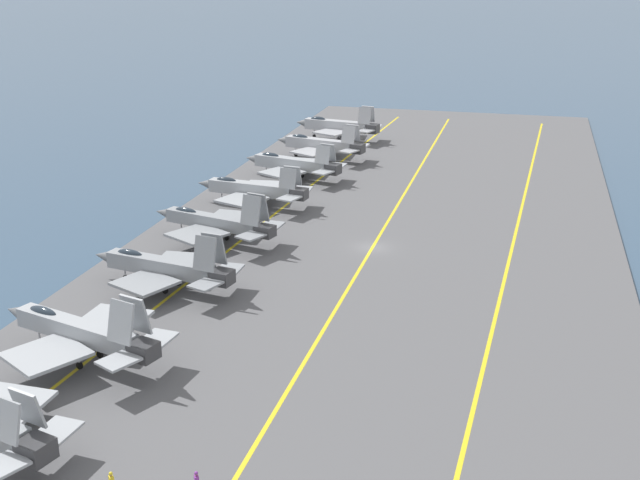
# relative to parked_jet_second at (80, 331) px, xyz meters

# --- Properties ---
(ground_plane) EXTENTS (2000.00, 2000.00, 0.00)m
(ground_plane) POSITION_rel_parked_jet_second_xyz_m (32.98, -17.56, -3.09)
(ground_plane) COLOR #334C66
(carrier_deck) EXTENTS (178.95, 55.51, 0.40)m
(carrier_deck) POSITION_rel_parked_jet_second_xyz_m (32.98, -17.56, -2.89)
(carrier_deck) COLOR #565659
(carrier_deck) RESTS_ON ground
(deck_stripe_foul_line) EXTENTS (160.93, 7.02, 0.01)m
(deck_stripe_foul_line) POSITION_rel_parked_jet_second_xyz_m (32.98, -32.83, -2.69)
(deck_stripe_foul_line) COLOR yellow
(deck_stripe_foul_line) RESTS_ON carrier_deck
(deck_stripe_centerline) EXTENTS (161.06, 0.36, 0.01)m
(deck_stripe_centerline) POSITION_rel_parked_jet_second_xyz_m (32.98, -17.56, -2.69)
(deck_stripe_centerline) COLOR yellow
(deck_stripe_centerline) RESTS_ON carrier_deck
(deck_stripe_edge_line) EXTENTS (160.79, 10.04, 0.01)m
(deck_stripe_edge_line) POSITION_rel_parked_jet_second_xyz_m (32.98, -2.30, -2.69)
(deck_stripe_edge_line) COLOR yellow
(deck_stripe_edge_line) RESTS_ON carrier_deck
(parked_jet_second) EXTENTS (13.26, 16.51, 6.74)m
(parked_jet_second) POSITION_rel_parked_jet_second_xyz_m (0.00, 0.00, 0.00)
(parked_jet_second) COLOR #9EA3A8
(parked_jet_second) RESTS_ON carrier_deck
(parked_jet_third) EXTENTS (12.10, 16.22, 6.43)m
(parked_jet_third) POSITION_rel_parked_jet_second_xyz_m (15.88, 0.10, -0.37)
(parked_jet_third) COLOR gray
(parked_jet_third) RESTS_ON carrier_deck
(parked_jet_fourth) EXTENTS (12.93, 16.59, 6.49)m
(parked_jet_fourth) POSITION_rel_parked_jet_second_xyz_m (30.20, 0.36, -0.26)
(parked_jet_fourth) COLOR gray
(parked_jet_fourth) RESTS_ON carrier_deck
(parked_jet_fifth) EXTENTS (13.13, 16.01, 5.85)m
(parked_jet_fifth) POSITION_rel_parked_jet_second_xyz_m (44.74, 0.85, -0.30)
(parked_jet_fifth) COLOR #9EA3A8
(parked_jet_fifth) RESTS_ON carrier_deck
(parked_jet_sixth) EXTENTS (12.66, 16.09, 5.77)m
(parked_jet_sixth) POSITION_rel_parked_jet_second_xyz_m (59.77, -0.17, -0.42)
(parked_jet_sixth) COLOR #9EA3A8
(parked_jet_sixth) RESTS_ON carrier_deck
(parked_jet_seventh) EXTENTS (12.59, 15.92, 6.16)m
(parked_jet_seventh) POSITION_rel_parked_jet_second_xyz_m (72.73, -1.05, -0.18)
(parked_jet_seventh) COLOR #A8AAAF
(parked_jet_seventh) RESTS_ON carrier_deck
(parked_jet_eighth) EXTENTS (12.17, 16.15, 6.43)m
(parked_jet_eighth) POSITION_rel_parked_jet_second_xyz_m (88.24, -0.16, -0.11)
(parked_jet_eighth) COLOR #A8AAAF
(parked_jet_eighth) RESTS_ON carrier_deck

